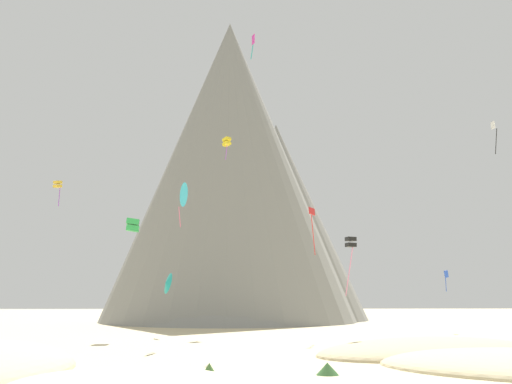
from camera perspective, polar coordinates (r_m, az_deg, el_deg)
dune_foreground_right at (r=56.17m, az=15.02°, el=-13.35°), size 24.52×21.20×2.62m
bush_near_left at (r=39.27m, az=-4.05°, el=-15.08°), size 1.15×1.15×0.84m
bush_scatter_east at (r=40.62m, az=6.18°, el=-14.91°), size 1.75×1.75×0.73m
rock_massif at (r=120.29m, az=-1.36°, el=-0.23°), size 59.79×62.26×55.12m
kite_black_low at (r=60.52m, az=8.16°, el=-4.43°), size 1.03×0.99×5.28m
kite_teal_low at (r=76.88m, az=-7.70°, el=-7.78°), size 1.73×2.62×2.46m
kite_cyan_mid at (r=65.23m, az=-6.33°, el=-0.23°), size 1.04×2.46×4.43m
kite_blue_low at (r=89.08m, az=16.08°, el=-7.04°), size 0.69×0.29×2.73m
kite_gold_mid at (r=88.28m, az=-16.73°, el=0.61°), size 1.15×1.16×3.33m
kite_red_low at (r=70.71m, az=4.88°, el=-2.49°), size 0.73×0.79×5.15m
kite_white_mid at (r=77.62m, az=19.81°, el=5.10°), size 0.48×1.11×3.64m
kite_yellow_mid at (r=87.88m, az=-2.54°, el=4.34°), size 1.30×1.29×3.06m
kite_magenta_high at (r=73.23m, az=-0.26°, el=12.82°), size 0.44×0.75×2.82m
kite_green_low at (r=74.47m, az=-10.58°, el=-2.82°), size 1.56×1.49×1.53m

